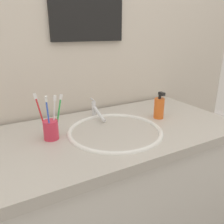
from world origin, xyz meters
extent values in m
cube|color=beige|center=(0.00, 0.36, 1.20)|extent=(2.42, 0.04, 2.40)
cube|color=silver|center=(0.00, 0.00, 0.41)|extent=(1.17, 0.60, 0.83)
cube|color=#BCB7AD|center=(0.00, 0.00, 0.85)|extent=(1.22, 0.64, 0.05)
ellipsoid|color=white|center=(-0.03, -0.03, 0.83)|extent=(0.41, 0.41, 0.09)
torus|color=white|center=(-0.03, -0.03, 0.87)|extent=(0.46, 0.46, 0.02)
cylinder|color=#595B60|center=(-0.03, -0.03, 0.79)|extent=(0.03, 0.03, 0.01)
cylinder|color=silver|center=(-0.03, 0.21, 0.92)|extent=(0.02, 0.02, 0.09)
cylinder|color=silver|center=(-0.03, 0.15, 0.91)|extent=(0.02, 0.13, 0.06)
cylinder|color=silver|center=(-0.03, 0.23, 0.97)|extent=(0.01, 0.05, 0.01)
cylinder|color=#D8334C|center=(-0.32, 0.04, 0.92)|extent=(0.07, 0.07, 0.09)
cylinder|color=red|center=(-0.35, 0.06, 0.98)|extent=(0.04, 0.02, 0.20)
cube|color=white|center=(-0.37, 0.06, 1.07)|extent=(0.02, 0.01, 0.03)
cylinder|color=blue|center=(-0.33, 0.02, 0.98)|extent=(0.02, 0.03, 0.20)
cube|color=white|center=(-0.34, 0.00, 1.07)|extent=(0.01, 0.02, 0.03)
cylinder|color=green|center=(-0.28, 0.05, 0.97)|extent=(0.05, 0.01, 0.18)
cube|color=white|center=(-0.26, 0.05, 1.06)|extent=(0.02, 0.01, 0.03)
cylinder|color=white|center=(-0.30, 0.04, 0.97)|extent=(0.03, 0.02, 0.18)
cube|color=white|center=(-0.29, 0.05, 1.06)|extent=(0.02, 0.01, 0.03)
cylinder|color=orange|center=(0.27, 0.01, 0.93)|extent=(0.06, 0.06, 0.11)
cylinder|color=black|center=(0.27, 0.01, 1.00)|extent=(0.02, 0.02, 0.02)
cube|color=black|center=(0.27, 0.00, 1.02)|extent=(0.02, 0.04, 0.02)
camera|label=1|loc=(-0.54, -0.92, 1.33)|focal=37.01mm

